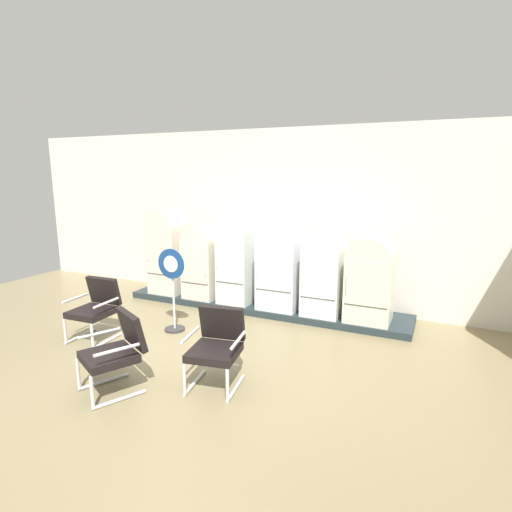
% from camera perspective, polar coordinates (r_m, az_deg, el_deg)
% --- Properties ---
extents(ground, '(12.00, 10.00, 0.05)m').
position_cam_1_polar(ground, '(5.26, -13.27, -17.02)').
color(ground, '#867753').
extents(back_wall, '(11.76, 0.12, 3.25)m').
position_cam_1_polar(back_wall, '(7.86, 2.79, 5.51)').
color(back_wall, silver).
rests_on(back_wall, ground).
extents(display_plinth, '(5.25, 0.95, 0.11)m').
position_cam_1_polar(display_plinth, '(7.62, 0.87, -6.85)').
color(display_plinth, '#253236').
rests_on(display_plinth, ground).
extents(refrigerator_0, '(0.62, 0.64, 1.64)m').
position_cam_1_polar(refrigerator_0, '(8.26, -12.01, 0.99)').
color(refrigerator_0, silver).
rests_on(refrigerator_0, display_plinth).
extents(refrigerator_1, '(0.62, 0.66, 1.37)m').
position_cam_1_polar(refrigerator_1, '(7.86, -7.30, -0.51)').
color(refrigerator_1, silver).
rests_on(refrigerator_1, display_plinth).
extents(refrigerator_2, '(0.59, 0.66, 1.64)m').
position_cam_1_polar(refrigerator_2, '(7.47, -2.60, 0.13)').
color(refrigerator_2, silver).
rests_on(refrigerator_2, display_plinth).
extents(refrigerator_3, '(0.69, 0.64, 1.56)m').
position_cam_1_polar(refrigerator_3, '(7.13, 3.36, -0.82)').
color(refrigerator_3, white).
rests_on(refrigerator_3, display_plinth).
extents(refrigerator_4, '(0.62, 0.70, 1.41)m').
position_cam_1_polar(refrigerator_4, '(6.94, 9.37, -1.95)').
color(refrigerator_4, white).
rests_on(refrigerator_4, display_plinth).
extents(refrigerator_5, '(0.71, 0.67, 1.38)m').
position_cam_1_polar(refrigerator_5, '(6.78, 15.51, -2.79)').
color(refrigerator_5, beige).
rests_on(refrigerator_5, display_plinth).
extents(armchair_left, '(0.64, 0.68, 0.90)m').
position_cam_1_polar(armchair_left, '(6.64, -21.29, -6.45)').
color(armchair_left, silver).
rests_on(armchair_left, ground).
extents(armchair_right, '(0.69, 0.74, 0.90)m').
position_cam_1_polar(armchair_right, '(4.93, -5.43, -11.93)').
color(armchair_right, silver).
rests_on(armchair_right, ground).
extents(armchair_center, '(0.79, 0.83, 0.90)m').
position_cam_1_polar(armchair_center, '(5.03, -18.74, -12.03)').
color(armchair_center, silver).
rests_on(armchair_center, ground).
extents(sign_stand, '(0.47, 0.32, 1.32)m').
position_cam_1_polar(sign_stand, '(6.56, -11.43, -4.79)').
color(sign_stand, '#2D2D30').
rests_on(sign_stand, ground).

